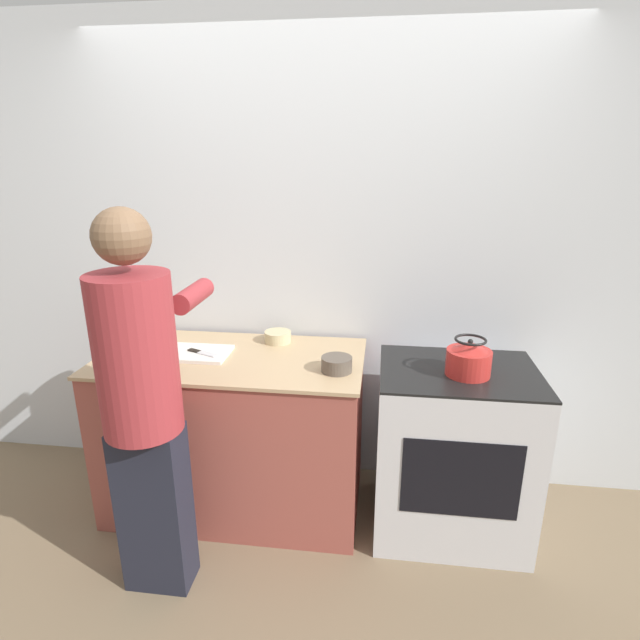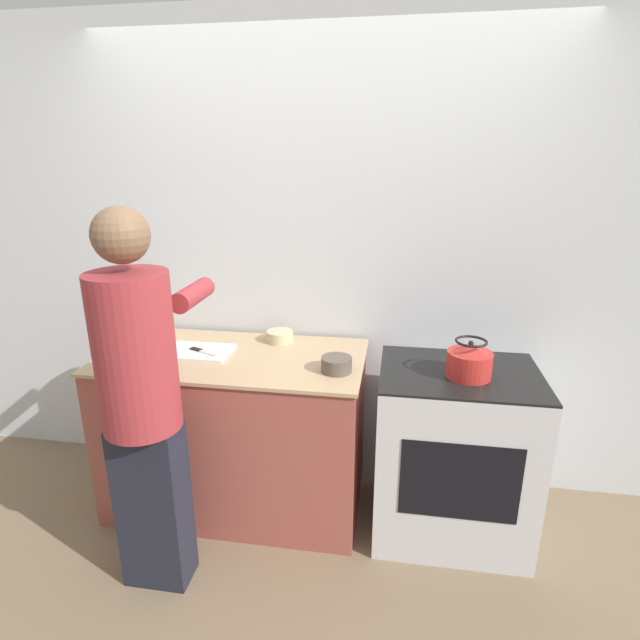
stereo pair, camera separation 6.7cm
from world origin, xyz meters
name	(u,v)px [view 2 (the right image)]	position (x,y,z in m)	size (l,w,h in m)	color
ground_plane	(302,550)	(0.00, 0.00, 0.00)	(12.00, 12.00, 0.00)	#7A664C
wall_back	(325,264)	(0.00, 0.75, 1.30)	(8.00, 0.05, 2.60)	silver
counter	(237,430)	(-0.43, 0.34, 0.44)	(1.37, 0.71, 0.88)	#9E4C42
oven	(453,453)	(0.72, 0.29, 0.45)	(0.76, 0.59, 0.89)	silver
person	(142,395)	(-0.62, -0.24, 0.93)	(0.36, 0.60, 1.70)	#1E212E
cutting_board	(198,352)	(-0.61, 0.34, 0.89)	(0.34, 0.24, 0.02)	silver
knife	(203,351)	(-0.58, 0.32, 0.91)	(0.18, 0.10, 0.01)	silver
kettle	(469,361)	(0.75, 0.24, 0.97)	(0.21, 0.21, 0.18)	red
bowl_prep	(280,336)	(-0.23, 0.58, 0.92)	(0.15, 0.15, 0.06)	#C6B789
bowl_mixing	(337,364)	(0.13, 0.22, 0.92)	(0.15, 0.15, 0.07)	brown
canister_jar	(134,331)	(-0.98, 0.37, 0.98)	(0.15, 0.15, 0.18)	tan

